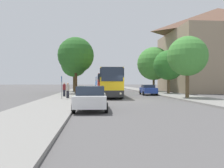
# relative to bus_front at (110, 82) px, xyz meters

# --- Properties ---
(ground_plane) EXTENTS (300.00, 300.00, 0.00)m
(ground_plane) POSITION_rel_bus_front_xyz_m (1.64, -6.07, -1.81)
(ground_plane) COLOR #565454
(ground_plane) RESTS_ON ground
(sidewalk_left) EXTENTS (4.00, 120.00, 0.15)m
(sidewalk_left) POSITION_rel_bus_front_xyz_m (-5.36, -6.07, -1.73)
(sidewalk_left) COLOR gray
(sidewalk_left) RESTS_ON ground_plane
(sidewalk_right) EXTENTS (4.00, 120.00, 0.15)m
(sidewalk_right) POSITION_rel_bus_front_xyz_m (8.64, -6.07, -1.73)
(sidewalk_right) COLOR gray
(sidewalk_right) RESTS_ON ground_plane
(building_right_background) EXTENTS (18.67, 15.87, 15.96)m
(building_right_background) POSITION_rel_bus_front_xyz_m (21.67, 12.04, 6.17)
(building_right_background) COLOR gray
(building_right_background) RESTS_ON ground_plane
(bus_front) EXTENTS (3.02, 11.60, 3.39)m
(bus_front) POSITION_rel_bus_front_xyz_m (0.00, 0.00, 0.00)
(bus_front) COLOR #2D2D2D
(bus_front) RESTS_ON ground_plane
(bus_middle) EXTENTS (2.89, 10.76, 3.36)m
(bus_middle) POSITION_rel_bus_front_xyz_m (0.09, 15.28, -0.02)
(bus_middle) COLOR gray
(bus_middle) RESTS_ON ground_plane
(bus_rear) EXTENTS (3.07, 11.52, 3.29)m
(bus_rear) POSITION_rel_bus_front_xyz_m (0.13, 30.45, -0.05)
(bus_rear) COLOR silver
(bus_rear) RESTS_ON ground_plane
(parked_car_left_curb) EXTENTS (2.24, 4.63, 1.57)m
(parked_car_left_curb) POSITION_rel_bus_front_xyz_m (-2.29, -13.45, -1.00)
(parked_car_left_curb) COLOR silver
(parked_car_left_curb) RESTS_ON ground_plane
(parked_car_right_near) EXTENTS (2.20, 4.30, 1.46)m
(parked_car_right_near) POSITION_rel_bus_front_xyz_m (5.70, 2.68, -1.04)
(parked_car_right_near) COLOR #233D9E
(parked_car_right_near) RESTS_ON ground_plane
(bus_stop_sign) EXTENTS (0.08, 0.45, 2.31)m
(bus_stop_sign) POSITION_rel_bus_front_xyz_m (-5.26, -5.44, -0.22)
(bus_stop_sign) COLOR gray
(bus_stop_sign) RESTS_ON sidewalk_left
(pedestrian_waiting_near) EXTENTS (0.36, 0.36, 1.62)m
(pedestrian_waiting_near) POSITION_rel_bus_front_xyz_m (-4.78, -4.38, -0.85)
(pedestrian_waiting_near) COLOR #23232D
(pedestrian_waiting_near) RESTS_ON sidewalk_left
(pedestrian_waiting_far) EXTENTS (0.36, 0.36, 1.63)m
(pedestrian_waiting_far) POSITION_rel_bus_front_xyz_m (-5.49, -1.66, -0.84)
(pedestrian_waiting_far) COLOR #23232D
(pedestrian_waiting_far) RESTS_ON sidewalk_left
(tree_left_near) EXTENTS (4.74, 4.74, 7.39)m
(tree_left_near) POSITION_rel_bus_front_xyz_m (-5.53, 12.76, 3.34)
(tree_left_near) COLOR #513D23
(tree_left_near) RESTS_ON sidewalk_left
(tree_left_far) EXTENTS (5.39, 5.39, 8.39)m
(tree_left_far) POSITION_rel_bus_front_xyz_m (-4.65, 5.33, 4.02)
(tree_left_far) COLOR #47331E
(tree_left_far) RESTS_ON sidewalk_left
(tree_right_near) EXTENTS (4.27, 4.27, 6.62)m
(tree_right_near) POSITION_rel_bus_front_xyz_m (8.00, -5.00, 2.80)
(tree_right_near) COLOR brown
(tree_right_near) RESTS_ON sidewalk_right
(tree_right_mid) EXTENTS (4.54, 4.54, 6.54)m
(tree_right_mid) POSITION_rel_bus_front_xyz_m (9.32, 4.51, 2.59)
(tree_right_mid) COLOR brown
(tree_right_mid) RESTS_ON sidewalk_right
(tree_right_far) EXTENTS (6.17, 6.17, 8.24)m
(tree_right_far) POSITION_rel_bus_front_xyz_m (9.28, 12.37, 3.48)
(tree_right_far) COLOR #513D23
(tree_right_far) RESTS_ON sidewalk_right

